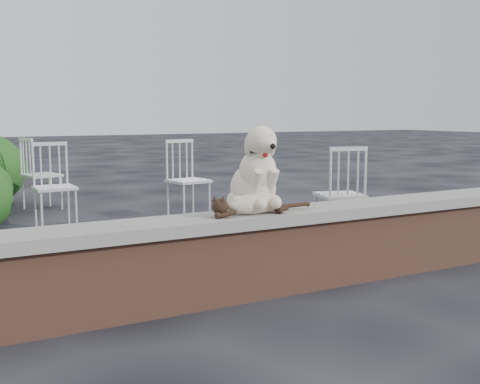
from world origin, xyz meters
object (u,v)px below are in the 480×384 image
chair_e (42,174)px  chair_a (55,186)px  chair_c (340,193)px  chair_b (188,179)px  cat (254,203)px  dog (253,167)px

chair_e → chair_a: bearing=161.4°
chair_c → chair_e: bearing=-41.8°
chair_b → chair_a: size_ratio=1.00×
cat → chair_c: 2.08m
dog → cat: (-0.08, -0.15, -0.22)m
chair_c → chair_a: bearing=-24.8°
chair_c → chair_b: bearing=-51.7°
cat → chair_b: bearing=77.6°
cat → chair_c: (1.68, 1.21, -0.19)m
chair_e → chair_b: bearing=-150.6°
chair_c → chair_b: same height
cat → chair_e: bearing=100.2°
cat → chair_c: chair_c is taller
chair_b → chair_c: bearing=-75.4°
chair_c → chair_a: same height
chair_c → chair_e: size_ratio=1.00×
dog → chair_e: size_ratio=0.64×
cat → chair_b: (0.88, 3.07, -0.19)m
dog → chair_c: bearing=36.9°
dog → cat: size_ratio=0.66×
chair_b → chair_a: bearing=168.0°
chair_a → chair_c: bearing=-39.8°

